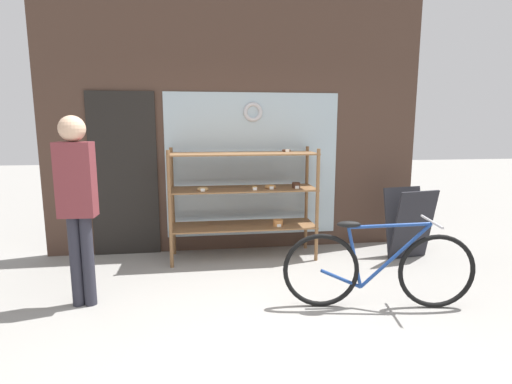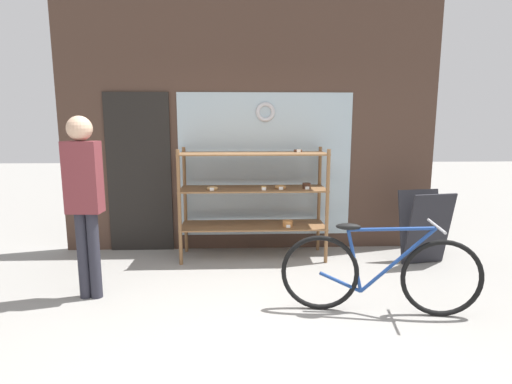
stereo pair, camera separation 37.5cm
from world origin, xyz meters
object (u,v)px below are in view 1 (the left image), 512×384
(display_case, at_px, (245,192))
(pedestrian, at_px, (77,195))
(sandwich_board, at_px, (409,223))
(bicycle, at_px, (378,268))

(display_case, bearing_deg, pedestrian, -145.31)
(display_case, bearing_deg, sandwich_board, -8.55)
(display_case, height_order, bicycle, display_case)
(sandwich_board, bearing_deg, display_case, 161.77)
(display_case, distance_m, bicycle, 1.96)
(bicycle, bearing_deg, sandwich_board, 61.35)
(bicycle, relative_size, sandwich_board, 1.97)
(bicycle, distance_m, pedestrian, 2.84)
(pedestrian, bearing_deg, display_case, 38.00)
(display_case, height_order, sandwich_board, display_case)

